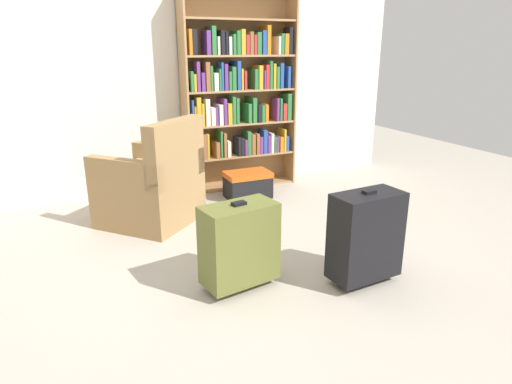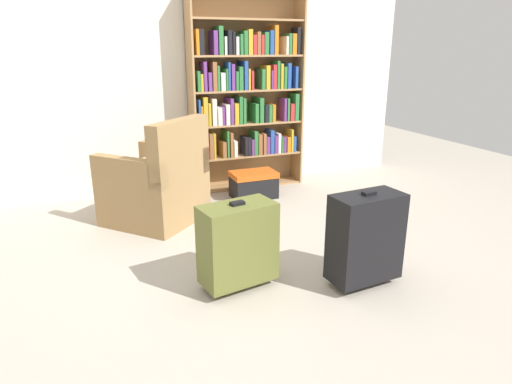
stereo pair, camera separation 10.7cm
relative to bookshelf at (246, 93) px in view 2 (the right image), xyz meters
name	(u,v)px [view 2 (the right image)]	position (x,y,z in m)	size (l,w,h in m)	color
ground_plane	(240,283)	(-0.79, -1.99, -1.00)	(9.40, 9.40, 0.00)	#B2A899
back_wall	(163,63)	(-0.79, 0.20, 0.30)	(5.37, 0.10, 2.60)	silver
bookshelf	(246,93)	(0.00, 0.00, 0.00)	(1.19, 0.28, 2.03)	#A87F51
armchair	(158,186)	(-1.07, -0.70, -0.68)	(0.99, 0.99, 0.90)	#9E7A4C
mug	(221,210)	(-0.54, -0.78, -0.95)	(0.12, 0.08, 0.10)	#1959A5
storage_box	(254,184)	(-0.08, -0.41, -0.86)	(0.45, 0.29, 0.26)	black
suitcase_black	(365,237)	(-0.08, -2.29, -0.68)	(0.46, 0.27, 0.62)	black
suitcase_olive	(238,243)	(-0.82, -2.03, -0.70)	(0.50, 0.32, 0.57)	brown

